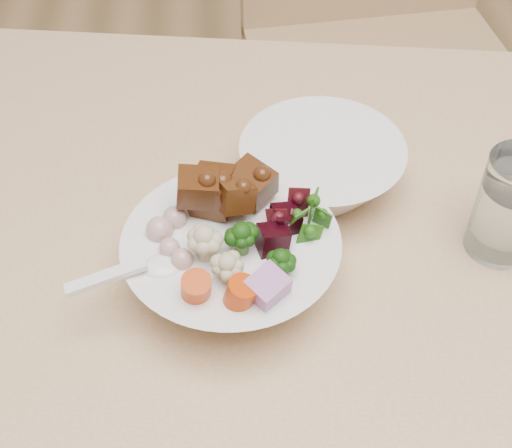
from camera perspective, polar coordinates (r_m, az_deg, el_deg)
name	(u,v)px	position (r m, az deg, el deg)	size (l,w,h in m)	color
chair_far	(382,29)	(1.29, 10.04, 15.12)	(0.49, 0.49, 0.97)	tan
food_bowl	(233,257)	(0.65, -1.84, -2.66)	(0.20, 0.20, 0.11)	white
soup_spoon	(148,270)	(0.62, -8.66, -3.63)	(0.10, 0.04, 0.02)	white
water_glass	(509,210)	(0.71, 19.59, 1.08)	(0.06, 0.06, 0.11)	white
side_bowl	(321,168)	(0.74, 5.23, 4.50)	(0.17, 0.17, 0.06)	white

